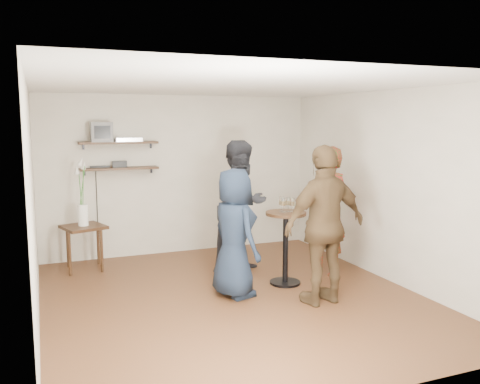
# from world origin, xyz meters

# --- Properties ---
(room) EXTENTS (4.58, 5.08, 2.68)m
(room) POSITION_xyz_m (0.00, 0.00, 1.30)
(room) COLOR #4F3219
(room) RESTS_ON ground
(shelf_upper) EXTENTS (1.20, 0.25, 0.04)m
(shelf_upper) POSITION_xyz_m (-1.00, 2.38, 1.85)
(shelf_upper) COLOR black
(shelf_upper) RESTS_ON room
(shelf_lower) EXTENTS (1.20, 0.25, 0.04)m
(shelf_lower) POSITION_xyz_m (-1.00, 2.38, 1.45)
(shelf_lower) COLOR black
(shelf_lower) RESTS_ON room
(crt_monitor) EXTENTS (0.32, 0.30, 0.30)m
(crt_monitor) POSITION_xyz_m (-1.26, 2.38, 2.02)
(crt_monitor) COLOR #59595B
(crt_monitor) RESTS_ON shelf_upper
(dvd_deck) EXTENTS (0.40, 0.24, 0.06)m
(dvd_deck) POSITION_xyz_m (-0.85, 2.38, 1.90)
(dvd_deck) COLOR silver
(dvd_deck) RESTS_ON shelf_upper
(radio) EXTENTS (0.22, 0.10, 0.10)m
(radio) POSITION_xyz_m (-1.00, 2.38, 1.52)
(radio) COLOR black
(radio) RESTS_ON shelf_lower
(power_strip) EXTENTS (0.30, 0.05, 0.03)m
(power_strip) POSITION_xyz_m (-1.29, 2.42, 1.48)
(power_strip) COLOR black
(power_strip) RESTS_ON shelf_lower
(side_table) EXTENTS (0.69, 0.69, 0.66)m
(side_table) POSITION_xyz_m (-1.60, 1.98, 0.55)
(side_table) COLOR black
(side_table) RESTS_ON room
(vase_lilies) EXTENTS (0.20, 0.20, 1.01)m
(vase_lilies) POSITION_xyz_m (-1.61, 1.98, 0.98)
(vase_lilies) COLOR white
(vase_lilies) RESTS_ON side_table
(drinks_table) EXTENTS (0.54, 0.54, 0.99)m
(drinks_table) POSITION_xyz_m (0.85, 0.29, 0.63)
(drinks_table) COLOR black
(drinks_table) RESTS_ON room
(wine_glass_fl) EXTENTS (0.07, 0.07, 0.20)m
(wine_glass_fl) POSITION_xyz_m (0.80, 0.27, 1.12)
(wine_glass_fl) COLOR silver
(wine_glass_fl) RESTS_ON drinks_table
(wine_glass_fr) EXTENTS (0.06, 0.06, 0.19)m
(wine_glass_fr) POSITION_xyz_m (0.93, 0.25, 1.11)
(wine_glass_fr) COLOR silver
(wine_glass_fr) RESTS_ON drinks_table
(wine_glass_bl) EXTENTS (0.07, 0.07, 0.20)m
(wine_glass_bl) POSITION_xyz_m (0.82, 0.35, 1.12)
(wine_glass_bl) COLOR silver
(wine_glass_bl) RESTS_ON drinks_table
(wine_glass_br) EXTENTS (0.06, 0.06, 0.19)m
(wine_glass_br) POSITION_xyz_m (0.89, 0.30, 1.12)
(wine_glass_br) COLOR silver
(wine_glass_br) RESTS_ON drinks_table
(person_plaid) EXTENTS (0.61, 0.76, 1.83)m
(person_plaid) POSITION_xyz_m (1.65, 0.52, 0.91)
(person_plaid) COLOR red
(person_plaid) RESTS_ON room
(person_dark) EXTENTS (1.14, 1.03, 1.91)m
(person_dark) POSITION_xyz_m (0.53, 1.05, 0.96)
(person_dark) COLOR black
(person_dark) RESTS_ON room
(person_navy) EXTENTS (0.68, 0.88, 1.61)m
(person_navy) POSITION_xyz_m (0.05, 0.10, 0.81)
(person_navy) COLOR #151F30
(person_navy) RESTS_ON room
(person_brown) EXTENTS (1.17, 0.60, 1.91)m
(person_brown) POSITION_xyz_m (0.96, -0.53, 0.96)
(person_brown) COLOR #4A3520
(person_brown) RESTS_ON room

